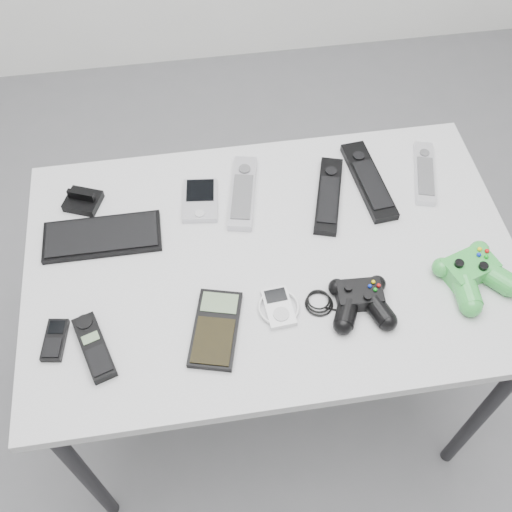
{
  "coord_description": "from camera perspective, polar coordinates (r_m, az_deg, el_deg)",
  "views": [
    {
      "loc": [
        -0.09,
        -0.62,
        1.76
      ],
      "look_at": [
        0.01,
        0.09,
        0.72
      ],
      "focal_mm": 42.0,
      "sensor_mm": 36.0,
      "label": 1
    }
  ],
  "objects": [
    {
      "name": "pda_keyboard",
      "position": [
        1.35,
        -14.43,
        1.85
      ],
      "size": [
        0.26,
        0.11,
        0.02
      ],
      "primitive_type": "cube",
      "rotation": [
        0.0,
        0.0,
        -0.01
      ],
      "color": "black",
      "rests_on": "desk"
    },
    {
      "name": "remote_black_a",
      "position": [
        1.39,
        6.93,
        5.8
      ],
      "size": [
        0.11,
        0.23,
        0.02
      ],
      "primitive_type": "cube",
      "rotation": [
        0.0,
        0.0,
        -0.29
      ],
      "color": "black",
      "rests_on": "desk"
    },
    {
      "name": "mobile_phone",
      "position": [
        1.23,
        -18.61,
        -7.58
      ],
      "size": [
        0.05,
        0.09,
        0.02
      ],
      "primitive_type": "cube",
      "rotation": [
        0.0,
        0.0,
        -0.16
      ],
      "color": "black",
      "rests_on": "desk"
    },
    {
      "name": "floor",
      "position": [
        1.87,
        -0.0,
        -15.25
      ],
      "size": [
        3.5,
        3.5,
        0.0
      ],
      "primitive_type": "plane",
      "color": "slate",
      "rests_on": "ground"
    },
    {
      "name": "controller_green",
      "position": [
        1.31,
        20.06,
        -1.51
      ],
      "size": [
        0.19,
        0.2,
        0.05
      ],
      "primitive_type": null,
      "rotation": [
        0.0,
        0.0,
        0.31
      ],
      "color": "#227E30",
      "rests_on": "desk"
    },
    {
      "name": "remote_silver_b",
      "position": [
        1.48,
        15.77,
        7.67
      ],
      "size": [
        0.09,
        0.2,
        0.02
      ],
      "primitive_type": "cube",
      "rotation": [
        0.0,
        0.0,
        -0.27
      ],
      "color": "silver",
      "rests_on": "desk"
    },
    {
      "name": "dock_bracket",
      "position": [
        1.41,
        -16.24,
        5.31
      ],
      "size": [
        0.09,
        0.09,
        0.04
      ],
      "primitive_type": "cube",
      "rotation": [
        0.0,
        0.0,
        -0.39
      ],
      "color": "black",
      "rests_on": "desk"
    },
    {
      "name": "remote_black_b",
      "position": [
        1.43,
        10.68,
        7.11
      ],
      "size": [
        0.08,
        0.24,
        0.02
      ],
      "primitive_type": "cube",
      "rotation": [
        0.0,
        0.0,
        0.09
      ],
      "color": "black",
      "rests_on": "desk"
    },
    {
      "name": "pda",
      "position": [
        1.37,
        -5.34,
        5.34
      ],
      "size": [
        0.09,
        0.13,
        0.02
      ],
      "primitive_type": "cube",
      "rotation": [
        0.0,
        0.0,
        -0.11
      ],
      "color": "#B7B6BE",
      "rests_on": "desk"
    },
    {
      "name": "mp3_player",
      "position": [
        1.21,
        2.17,
        -4.89
      ],
      "size": [
        0.09,
        0.1,
        0.02
      ],
      "primitive_type": "cube",
      "rotation": [
        0.0,
        0.0,
        0.08
      ],
      "color": "silver",
      "rests_on": "desk"
    },
    {
      "name": "calculator",
      "position": [
        1.18,
        -3.86,
        -6.91
      ],
      "size": [
        0.13,
        0.19,
        0.02
      ],
      "primitive_type": "cube",
      "rotation": [
        0.0,
        0.0,
        -0.26
      ],
      "color": "black",
      "rests_on": "desk"
    },
    {
      "name": "desk",
      "position": [
        1.34,
        1.5,
        -1.46
      ],
      "size": [
        1.05,
        0.68,
        0.7
      ],
      "color": "#B0B0B2",
      "rests_on": "floor"
    },
    {
      "name": "remote_silver_a",
      "position": [
        1.38,
        -1.27,
        6.11
      ],
      "size": [
        0.1,
        0.22,
        0.02
      ],
      "primitive_type": "cube",
      "rotation": [
        0.0,
        0.0,
        -0.21
      ],
      "color": "#B7B6BE",
      "rests_on": "desk"
    },
    {
      "name": "controller_black",
      "position": [
        1.22,
        9.94,
        -4.14
      ],
      "size": [
        0.22,
        0.15,
        0.04
      ],
      "primitive_type": null,
      "rotation": [
        0.0,
        0.0,
        -0.06
      ],
      "color": "black",
      "rests_on": "desk"
    },
    {
      "name": "cordless_handset",
      "position": [
        1.2,
        -15.16,
        -8.37
      ],
      "size": [
        0.09,
        0.15,
        0.02
      ],
      "primitive_type": "cube",
      "rotation": [
        0.0,
        0.0,
        0.32
      ],
      "color": "black",
      "rests_on": "desk"
    }
  ]
}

